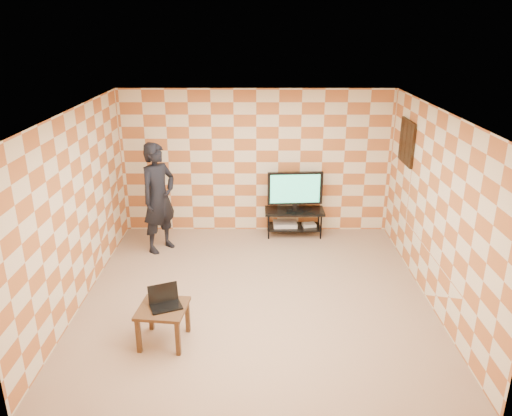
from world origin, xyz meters
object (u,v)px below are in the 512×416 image
at_px(tv, 295,189).
at_px(person, 159,198).
at_px(side_table, 163,313).
at_px(tv_stand, 294,217).

xyz_separation_m(tv, person, (-2.39, -0.64, 0.05)).
xyz_separation_m(tv, side_table, (-1.87, -3.38, -0.50)).
xyz_separation_m(tv_stand, side_table, (-1.87, -3.38, 0.04)).
distance_m(tv_stand, person, 2.55).
bearing_deg(tv_stand, tv, -93.84).
distance_m(tv, side_table, 3.89).
bearing_deg(tv_stand, side_table, -118.89).
height_order(tv_stand, side_table, same).
bearing_deg(person, tv_stand, -37.44).
relative_size(tv, side_table, 1.58).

